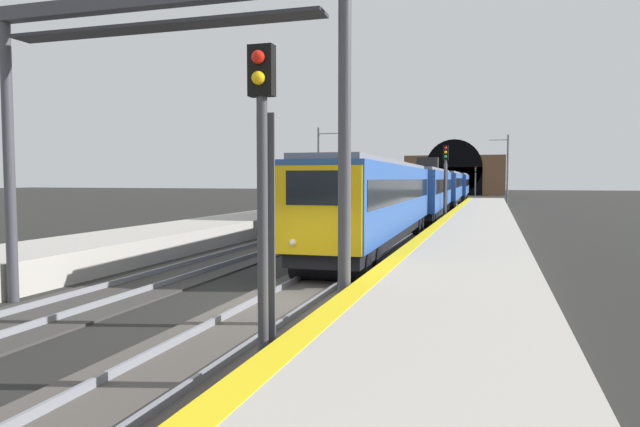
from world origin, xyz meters
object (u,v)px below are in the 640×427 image
at_px(catenary_mast_far, 319,168).
at_px(railway_signal_near, 263,192).
at_px(catenary_mast_near, 507,169).
at_px(railway_signal_far, 475,178).
at_px(train_main_approaching, 439,188).
at_px(train_adjacent_platform, 369,192).
at_px(railway_signal_mid, 445,177).
at_px(overhead_signal_gantry, 159,72).

bearing_deg(catenary_mast_far, railway_signal_near, -164.00).
bearing_deg(catenary_mast_near, catenary_mast_far, 134.50).
distance_m(railway_signal_near, railway_signal_far, 102.01).
distance_m(train_main_approaching, catenary_mast_near, 17.37).
height_order(train_main_approaching, railway_signal_near, railway_signal_near).
xyz_separation_m(railway_signal_far, catenary_mast_far, (-55.51, 13.34, 0.90)).
bearing_deg(railway_signal_near, railway_signal_far, -180.00).
xyz_separation_m(train_adjacent_platform, catenary_mast_far, (6.81, 6.56, 2.12)).
height_order(train_main_approaching, catenary_mast_near, catenary_mast_near).
bearing_deg(railway_signal_mid, overhead_signal_gantry, -8.18).
distance_m(catenary_mast_near, catenary_mast_far, 25.43).
height_order(train_main_approaching, railway_signal_mid, railway_signal_mid).
relative_size(train_adjacent_platform, railway_signal_far, 6.65).
relative_size(train_main_approaching, railway_signal_near, 15.66).
bearing_deg(catenary_mast_far, catenary_mast_near, -45.50).
relative_size(train_main_approaching, railway_signal_mid, 14.51).
relative_size(overhead_signal_gantry, catenary_mast_near, 1.09).
bearing_deg(overhead_signal_gantry, train_adjacent_platform, 4.02).
distance_m(overhead_signal_gantry, catenary_mast_far, 43.50).
bearing_deg(train_adjacent_platform, railway_signal_far, -5.51).
bearing_deg(train_main_approaching, overhead_signal_gantry, -4.43).
relative_size(train_main_approaching, catenary_mast_near, 9.59).
distance_m(railway_signal_near, catenary_mast_near, 64.53).
bearing_deg(railway_signal_far, railway_signal_near, 0.00).
relative_size(train_adjacent_platform, catenary_mast_far, 4.46).
xyz_separation_m(railway_signal_far, overhead_signal_gantry, (-98.02, 4.27, 2.39)).
xyz_separation_m(railway_signal_near, overhead_signal_gantry, (3.99, 4.27, 2.70)).
xyz_separation_m(train_main_approaching, railway_signal_far, (53.63, -1.76, 1.05)).
bearing_deg(catenary_mast_near, train_adjacent_platform, 154.83).
relative_size(train_adjacent_platform, railway_signal_mid, 6.59).
bearing_deg(railway_signal_near, overhead_signal_gantry, -133.10).
distance_m(train_adjacent_platform, railway_signal_near, 40.28).
distance_m(railway_signal_mid, catenary_mast_far, 18.54).
xyz_separation_m(train_adjacent_platform, railway_signal_far, (62.31, -6.77, 1.22)).
distance_m(railway_signal_near, catenary_mast_far, 48.39).
relative_size(train_main_approaching, catenary_mast_far, 9.83).
height_order(train_main_approaching, railway_signal_far, railway_signal_far).
bearing_deg(overhead_signal_gantry, train_main_approaching, -3.23).
bearing_deg(overhead_signal_gantry, railway_signal_near, -133.10).
bearing_deg(railway_signal_mid, train_main_approaching, -173.19).
height_order(railway_signal_mid, railway_signal_far, railway_signal_mid).
bearing_deg(catenary_mast_far, train_adjacent_platform, -136.04).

